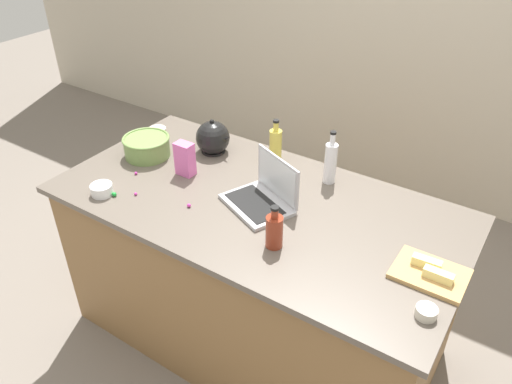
% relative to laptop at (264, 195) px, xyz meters
% --- Properties ---
extents(ground_plane, '(12.00, 12.00, 0.00)m').
position_rel_laptop_xyz_m(ground_plane, '(-0.04, -0.00, -0.95)').
color(ground_plane, slate).
extents(wall_back, '(8.00, 0.10, 2.60)m').
position_rel_laptop_xyz_m(wall_back, '(-0.04, 1.92, 0.35)').
color(wall_back, beige).
rests_on(wall_back, ground).
extents(island_counter, '(1.89, 0.96, 0.90)m').
position_rel_laptop_xyz_m(island_counter, '(-0.04, -0.00, -0.50)').
color(island_counter, olive).
rests_on(island_counter, ground).
extents(laptop, '(0.37, 0.33, 0.22)m').
position_rel_laptop_xyz_m(laptop, '(0.00, 0.00, 0.00)').
color(laptop, '#B7B7BC').
rests_on(laptop, island_counter).
extents(mixing_bowl_large, '(0.25, 0.25, 0.11)m').
position_rel_laptop_xyz_m(mixing_bowl_large, '(-0.75, 0.04, 0.01)').
color(mixing_bowl_large, '#72934C').
rests_on(mixing_bowl_large, island_counter).
extents(bottle_vinegar, '(0.06, 0.06, 0.27)m').
position_rel_laptop_xyz_m(bottle_vinegar, '(0.16, 0.33, 0.06)').
color(bottle_vinegar, white).
rests_on(bottle_vinegar, island_counter).
extents(bottle_oil, '(0.06, 0.06, 0.23)m').
position_rel_laptop_xyz_m(bottle_oil, '(-0.16, 0.37, 0.04)').
color(bottle_oil, '#DBC64C').
rests_on(bottle_oil, island_counter).
extents(bottle_soy, '(0.07, 0.07, 0.19)m').
position_rel_laptop_xyz_m(bottle_soy, '(0.19, -0.22, 0.03)').
color(bottle_soy, maroon).
rests_on(bottle_soy, island_counter).
extents(kettle, '(0.21, 0.18, 0.20)m').
position_rel_laptop_xyz_m(kettle, '(-0.49, 0.26, 0.03)').
color(kettle, black).
rests_on(kettle, island_counter).
extents(cutting_board, '(0.27, 0.20, 0.02)m').
position_rel_laptop_xyz_m(cutting_board, '(0.77, -0.05, -0.04)').
color(cutting_board, tan).
rests_on(cutting_board, island_counter).
extents(butter_stick_left, '(0.11, 0.04, 0.04)m').
position_rel_laptop_xyz_m(butter_stick_left, '(0.81, -0.07, -0.01)').
color(butter_stick_left, '#F4E58C').
rests_on(butter_stick_left, cutting_board).
extents(butter_stick_right, '(0.11, 0.04, 0.04)m').
position_rel_laptop_xyz_m(butter_stick_right, '(0.75, -0.03, -0.01)').
color(butter_stick_right, '#F4E58C').
rests_on(butter_stick_right, cutting_board).
extents(ramekin_small, '(0.08, 0.08, 0.04)m').
position_rel_laptop_xyz_m(ramekin_small, '(0.82, -0.26, -0.03)').
color(ramekin_small, beige).
rests_on(ramekin_small, island_counter).
extents(ramekin_medium, '(0.10, 0.10, 0.05)m').
position_rel_laptop_xyz_m(ramekin_medium, '(-0.67, -0.35, -0.02)').
color(ramekin_medium, white).
rests_on(ramekin_medium, island_counter).
extents(ramekin_wide, '(0.10, 0.10, 0.05)m').
position_rel_laptop_xyz_m(ramekin_wide, '(-0.86, 0.23, -0.02)').
color(ramekin_wide, beige).
rests_on(ramekin_wide, island_counter).
extents(candy_bag, '(0.09, 0.06, 0.17)m').
position_rel_laptop_xyz_m(candy_bag, '(-0.46, 0.01, 0.04)').
color(candy_bag, pink).
rests_on(candy_bag, island_counter).
extents(candy_0, '(0.02, 0.02, 0.02)m').
position_rel_laptop_xyz_m(candy_0, '(-0.06, 0.28, -0.04)').
color(candy_0, green).
rests_on(candy_0, island_counter).
extents(candy_1, '(0.02, 0.02, 0.02)m').
position_rel_laptop_xyz_m(candy_1, '(-0.61, -0.33, -0.04)').
color(candy_1, green).
rests_on(candy_1, island_counter).
extents(candy_2, '(0.01, 0.01, 0.01)m').
position_rel_laptop_xyz_m(candy_2, '(-0.66, -0.14, -0.04)').
color(candy_2, '#CC3399').
rests_on(candy_2, island_counter).
extents(candy_3, '(0.02, 0.02, 0.02)m').
position_rel_laptop_xyz_m(candy_3, '(-0.27, -0.21, -0.04)').
color(candy_3, '#CC3399').
rests_on(candy_3, island_counter).
extents(candy_4, '(0.01, 0.01, 0.01)m').
position_rel_laptop_xyz_m(candy_4, '(-0.53, -0.27, -0.04)').
color(candy_4, '#CC3399').
rests_on(candy_4, island_counter).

